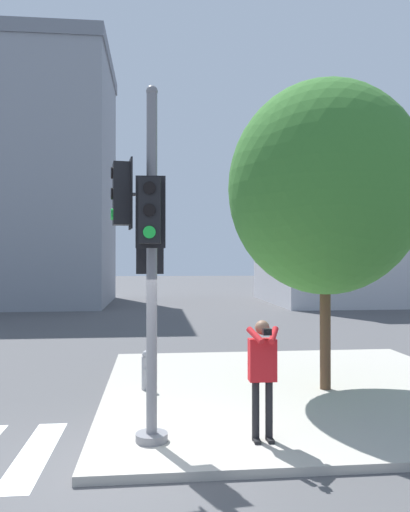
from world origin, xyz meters
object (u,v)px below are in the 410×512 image
person_photographer (263,368)px  street_tree (325,188)px  traffic_signal_pole (145,244)px  fire_hydrant (146,370)px

person_photographer → street_tree: street_tree is taller
traffic_signal_pole → person_photographer: (1.72, -0.12, -1.82)m
street_tree → traffic_signal_pole: bearing=-144.2°
traffic_signal_pole → person_photographer: traffic_signal_pole is taller
person_photographer → street_tree: bearing=55.1°
traffic_signal_pole → street_tree: (3.64, 2.62, 1.25)m
traffic_signal_pole → fire_hydrant: bearing=90.7°
street_tree → fire_hydrant: size_ratio=7.94×
fire_hydrant → street_tree: bearing=-5.1°
traffic_signal_pole → fire_hydrant: traffic_signal_pole is taller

